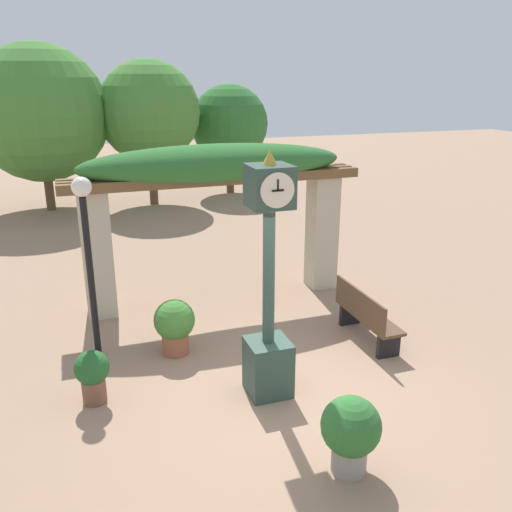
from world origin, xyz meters
The scene contains 9 objects.
ground_plane centered at (0.00, 0.00, 0.00)m, with size 60.00×60.00×0.00m, color #9E7A60.
pedestal_clock centered at (-0.22, 0.15, 1.38)m, with size 0.56×0.57×3.31m.
pergola centered at (0.00, 3.54, 2.29)m, with size 5.48×1.11×2.99m.
potted_plant_near_left centered at (-1.21, 1.65, 0.50)m, with size 0.64×0.64×0.89m.
potted_plant_near_right centered at (-2.49, 0.69, 0.42)m, with size 0.46×0.46×0.74m.
potted_plant_far_left centered at (0.08, -1.61, 0.51)m, with size 0.66×0.66×0.90m.
park_bench centered at (1.81, 1.07, 0.44)m, with size 0.42×1.54×0.89m.
lamp_post centered at (-2.36, 1.94, 1.93)m, with size 0.28×0.28×2.81m.
tree_line centered at (-1.25, 12.49, 2.94)m, with size 9.75×4.21×5.13m.
Camera 1 is at (-2.50, -5.93, 4.16)m, focal length 38.00 mm.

